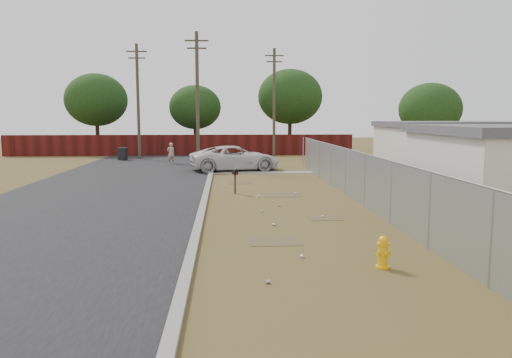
{
  "coord_description": "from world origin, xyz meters",
  "views": [
    {
      "loc": [
        -2.15,
        -18.32,
        3.42
      ],
      "look_at": [
        -1.02,
        -0.09,
        1.1
      ],
      "focal_mm": 35.0,
      "sensor_mm": 36.0,
      "label": 1
    }
  ],
  "objects": [
    {
      "name": "pickup_truck",
      "position": [
        -1.54,
        12.89,
        0.78
      ],
      "size": [
        6.05,
        3.8,
        1.56
      ],
      "primitive_type": "imported",
      "rotation": [
        0.0,
        0.0,
        1.8
      ],
      "color": "silver",
      "rests_on": "ground"
    },
    {
      "name": "chainlink_fence",
      "position": [
        3.12,
        1.03,
        0.8
      ],
      "size": [
        0.1,
        27.06,
        2.02
      ],
      "color": "gray",
      "rests_on": "ground"
    },
    {
      "name": "scattered_litter",
      "position": [
        -0.24,
        -1.88,
        0.04
      ],
      "size": [
        2.53,
        11.79,
        0.07
      ],
      "color": "silver",
      "rests_on": "ground"
    },
    {
      "name": "pedestrian",
      "position": [
        -6.02,
        17.42,
        0.76
      ],
      "size": [
        0.65,
        0.56,
        1.52
      ],
      "primitive_type": "imported",
      "rotation": [
        0.0,
        0.0,
        3.56
      ],
      "color": "tan",
      "rests_on": "ground"
    },
    {
      "name": "fire_hydrant",
      "position": [
        1.39,
        -7.6,
        0.37
      ],
      "size": [
        0.41,
        0.41,
        0.78
      ],
      "color": "#F6B40C",
      "rests_on": "ground"
    },
    {
      "name": "privacy_fence",
      "position": [
        -6.0,
        25.0,
        0.9
      ],
      "size": [
        30.0,
        0.12,
        1.8
      ],
      "primitive_type": "cube",
      "color": "#4E1110",
      "rests_on": "ground"
    },
    {
      "name": "ground",
      "position": [
        0.0,
        0.0,
        0.0
      ],
      "size": [
        120.0,
        120.0,
        0.0
      ],
      "primitive_type": "plane",
      "color": "brown",
      "rests_on": "ground"
    },
    {
      "name": "houses",
      "position": [
        9.7,
        3.13,
        1.56
      ],
      "size": [
        9.3,
        17.24,
        3.1
      ],
      "color": "silver",
      "rests_on": "ground"
    },
    {
      "name": "mailbox",
      "position": [
        -1.73,
        3.49,
        0.88
      ],
      "size": [
        0.28,
        0.48,
        1.11
      ],
      "color": "brown",
      "rests_on": "ground"
    },
    {
      "name": "utility_poles",
      "position": [
        -3.67,
        20.67,
        4.69
      ],
      "size": [
        12.6,
        8.24,
        9.0
      ],
      "color": "#4C4132",
      "rests_on": "ground"
    },
    {
      "name": "street",
      "position": [
        -6.76,
        8.05,
        0.02
      ],
      "size": [
        15.1,
        60.0,
        0.12
      ],
      "color": "black",
      "rests_on": "ground"
    },
    {
      "name": "horizon_trees",
      "position": [
        0.84,
        23.56,
        4.63
      ],
      "size": [
        33.32,
        31.94,
        7.78
      ],
      "color": "#362418",
      "rests_on": "ground"
    },
    {
      "name": "trash_bin",
      "position": [
        -10.09,
        20.78,
        0.5
      ],
      "size": [
        0.73,
        0.79,
        0.97
      ],
      "color": "black",
      "rests_on": "ground"
    }
  ]
}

